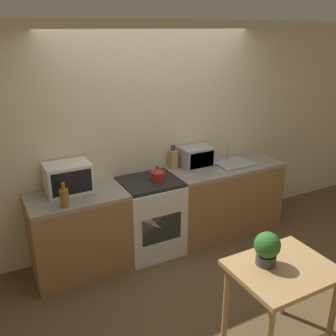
{
  "coord_description": "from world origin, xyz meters",
  "views": [
    {
      "loc": [
        -1.84,
        -2.76,
        2.52
      ],
      "look_at": [
        -0.03,
        0.68,
        1.05
      ],
      "focal_mm": 40.0,
      "sensor_mm": 36.0,
      "label": 1
    }
  ],
  "objects_px": {
    "microwave": "(68,178)",
    "dining_table": "(282,280)",
    "stove_range": "(150,216)",
    "bottle": "(64,197)",
    "kettle": "(158,174)",
    "toaster_oven": "(196,157)"
  },
  "relations": [
    {
      "from": "toaster_oven",
      "to": "dining_table",
      "type": "relative_size",
      "value": 0.48
    },
    {
      "from": "microwave",
      "to": "dining_table",
      "type": "xyz_separation_m",
      "value": [
        1.17,
        -1.92,
        -0.4
      ]
    },
    {
      "from": "microwave",
      "to": "bottle",
      "type": "height_order",
      "value": "microwave"
    },
    {
      "from": "stove_range",
      "to": "microwave",
      "type": "bearing_deg",
      "value": 171.83
    },
    {
      "from": "kettle",
      "to": "dining_table",
      "type": "xyz_separation_m",
      "value": [
        0.21,
        -1.78,
        -0.32
      ]
    },
    {
      "from": "bottle",
      "to": "dining_table",
      "type": "height_order",
      "value": "bottle"
    },
    {
      "from": "kettle",
      "to": "microwave",
      "type": "distance_m",
      "value": 0.98
    },
    {
      "from": "kettle",
      "to": "dining_table",
      "type": "relative_size",
      "value": 0.21
    },
    {
      "from": "toaster_oven",
      "to": "dining_table",
      "type": "distance_m",
      "value": 2.02
    },
    {
      "from": "dining_table",
      "to": "toaster_oven",
      "type": "bearing_deg",
      "value": 78.27
    },
    {
      "from": "toaster_oven",
      "to": "dining_table",
      "type": "xyz_separation_m",
      "value": [
        -0.4,
        -1.94,
        -0.37
      ]
    },
    {
      "from": "microwave",
      "to": "dining_table",
      "type": "relative_size",
      "value": 0.59
    },
    {
      "from": "stove_range",
      "to": "bottle",
      "type": "height_order",
      "value": "bottle"
    },
    {
      "from": "kettle",
      "to": "microwave",
      "type": "relative_size",
      "value": 0.36
    },
    {
      "from": "stove_range",
      "to": "toaster_oven",
      "type": "xyz_separation_m",
      "value": [
        0.71,
        0.15,
        0.58
      ]
    },
    {
      "from": "stove_range",
      "to": "dining_table",
      "type": "bearing_deg",
      "value": -80.49
    },
    {
      "from": "toaster_oven",
      "to": "dining_table",
      "type": "bearing_deg",
      "value": -101.73
    },
    {
      "from": "microwave",
      "to": "toaster_oven",
      "type": "relative_size",
      "value": 1.22
    },
    {
      "from": "microwave",
      "to": "dining_table",
      "type": "height_order",
      "value": "microwave"
    },
    {
      "from": "microwave",
      "to": "dining_table",
      "type": "distance_m",
      "value": 2.29
    },
    {
      "from": "dining_table",
      "to": "kettle",
      "type": "bearing_deg",
      "value": 96.65
    },
    {
      "from": "bottle",
      "to": "toaster_oven",
      "type": "bearing_deg",
      "value": 11.95
    }
  ]
}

